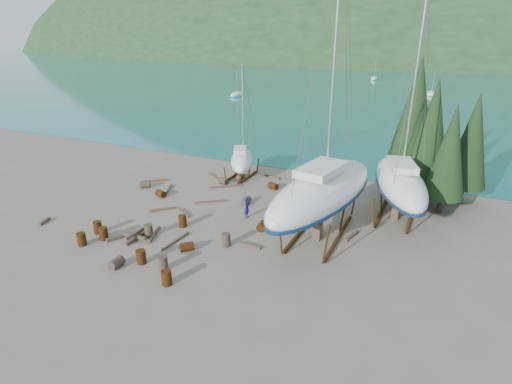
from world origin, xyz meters
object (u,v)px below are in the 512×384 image
at_px(small_sailboat_shore, 242,160).
at_px(large_sailboat_far, 400,182).
at_px(worker, 247,207).
at_px(large_sailboat_near, 323,191).

bearing_deg(small_sailboat_shore, large_sailboat_far, -36.01).
distance_m(small_sailboat_shore, worker, 9.39).
bearing_deg(large_sailboat_near, small_sailboat_shore, 151.03).
bearing_deg(large_sailboat_far, small_sailboat_shore, 150.91).
relative_size(large_sailboat_near, small_sailboat_shore, 1.93).
distance_m(large_sailboat_near, worker, 6.33).
xyz_separation_m(large_sailboat_near, worker, (-5.83, 0.37, -2.43)).
bearing_deg(small_sailboat_shore, worker, -85.25).
bearing_deg(small_sailboat_shore, large_sailboat_near, -63.86).
xyz_separation_m(small_sailboat_shore, worker, (4.58, -8.15, -0.91)).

